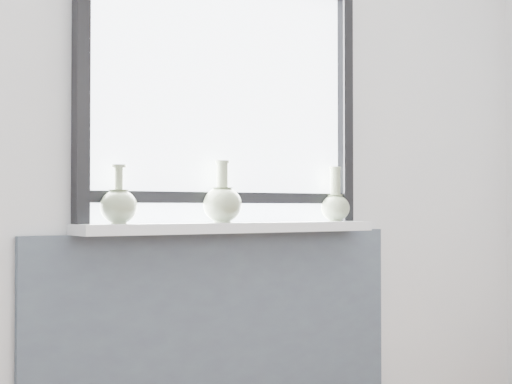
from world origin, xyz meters
TOP-DOWN VIEW (x-y plane):
  - back_wall at (0.00, 1.81)m, footprint 3.60×0.02m
  - apron_panel at (0.00, 1.78)m, footprint 1.70×0.03m
  - windowsill at (0.00, 1.71)m, footprint 1.32×0.18m
  - window at (0.00, 1.77)m, footprint 1.30×0.06m
  - vase_a at (-0.50, 1.71)m, footprint 0.14×0.14m
  - vase_b at (-0.06, 1.71)m, footprint 0.16×0.16m
  - vase_c at (0.53, 1.71)m, footprint 0.13×0.13m

SIDE VIEW (x-z plane):
  - apron_panel at x=0.00m, z-range 0.00..0.86m
  - windowsill at x=0.00m, z-range 0.86..0.90m
  - vase_a at x=-0.50m, z-range 0.86..1.08m
  - vase_c at x=0.53m, z-range 0.85..1.09m
  - vase_b at x=-0.06m, z-range 0.86..1.11m
  - back_wall at x=0.00m, z-range 0.00..2.60m
  - window at x=0.00m, z-range 0.92..1.97m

